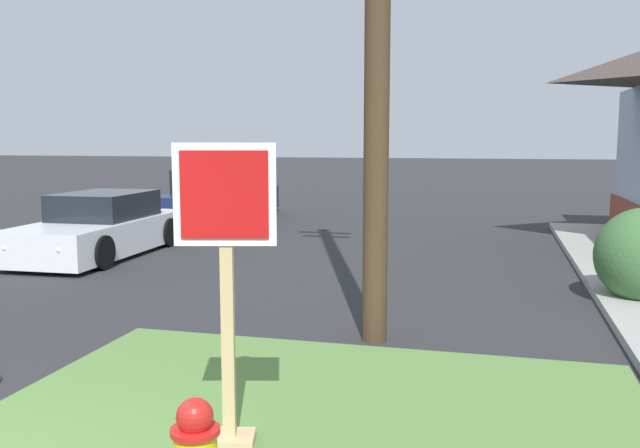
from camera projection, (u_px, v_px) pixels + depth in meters
name	position (u px, v px, depth m)	size (l,w,h in m)	color
grass_corner_patch	(301.00, 442.00, 5.11)	(5.41, 4.73, 0.08)	#567F3D
stop_sign	(227.00, 303.00, 4.82)	(0.70, 0.36, 2.21)	tan
parked_sedan_white	(101.00, 228.00, 13.53)	(1.95, 4.42, 1.25)	silver
pickup_truck_navy	(218.00, 199.00, 19.29)	(2.11, 5.12, 1.48)	#19234C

